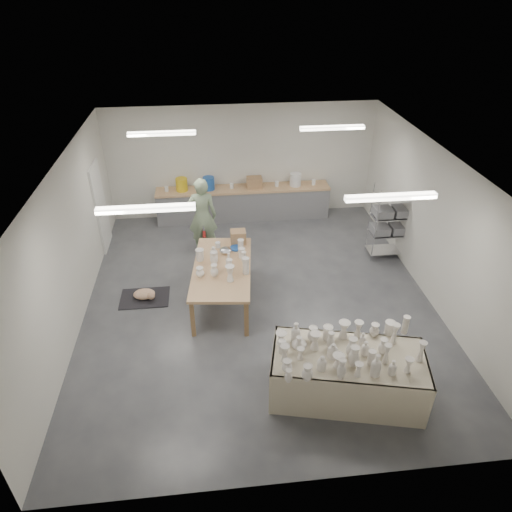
{
  "coord_description": "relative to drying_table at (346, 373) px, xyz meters",
  "views": [
    {
      "loc": [
        -0.88,
        -7.46,
        5.83
      ],
      "look_at": [
        -0.06,
        0.05,
        1.05
      ],
      "focal_mm": 32.0,
      "sensor_mm": 36.0,
      "label": 1
    }
  ],
  "objects": [
    {
      "name": "potter",
      "position": [
        -2.17,
        4.68,
        0.48
      ],
      "size": [
        0.7,
        0.47,
        1.88
      ],
      "primitive_type": "imported",
      "rotation": [
        0.0,
        0.0,
        3.12
      ],
      "color": "#92AB84",
      "rests_on": "ground"
    },
    {
      "name": "drying_table",
      "position": [
        0.0,
        0.0,
        0.0
      ],
      "size": [
        2.55,
        1.63,
        1.2
      ],
      "rotation": [
        0.0,
        0.0,
        -0.23
      ],
      "color": "olive",
      "rests_on": "ground"
    },
    {
      "name": "red_stool",
      "position": [
        -2.17,
        4.95,
        -0.2
      ],
      "size": [
        0.37,
        0.37,
        0.3
      ],
      "rotation": [
        0.0,
        0.0,
        -0.16
      ],
      "color": "#AB1A18",
      "rests_on": "ground"
    },
    {
      "name": "rug",
      "position": [
        -3.44,
        2.9,
        -0.45
      ],
      "size": [
        1.0,
        0.7,
        0.02
      ],
      "primitive_type": "cube",
      "color": "black",
      "rests_on": "ground"
    },
    {
      "name": "room",
      "position": [
        -1.18,
        2.67,
        1.59
      ],
      "size": [
        8.0,
        8.02,
        3.0
      ],
      "color": "#424449",
      "rests_on": "ground"
    },
    {
      "name": "back_counter",
      "position": [
        -1.08,
        6.27,
        0.02
      ],
      "size": [
        4.6,
        0.6,
        1.24
      ],
      "color": "#AD7C54",
      "rests_on": "ground"
    },
    {
      "name": "wire_shelf",
      "position": [
        2.13,
        3.99,
        0.46
      ],
      "size": [
        0.88,
        0.48,
        1.8
      ],
      "color": "silver",
      "rests_on": "ground"
    },
    {
      "name": "cat",
      "position": [
        -3.41,
        2.88,
        -0.34
      ],
      "size": [
        0.53,
        0.47,
        0.19
      ],
      "rotation": [
        0.0,
        0.0,
        0.43
      ],
      "color": "white",
      "rests_on": "rug"
    },
    {
      "name": "work_table",
      "position": [
        -1.76,
        2.72,
        0.39
      ],
      "size": [
        1.36,
        2.36,
        1.2
      ],
      "rotation": [
        0.0,
        0.0,
        -0.11
      ],
      "color": "#AD7C54",
      "rests_on": "ground"
    }
  ]
}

